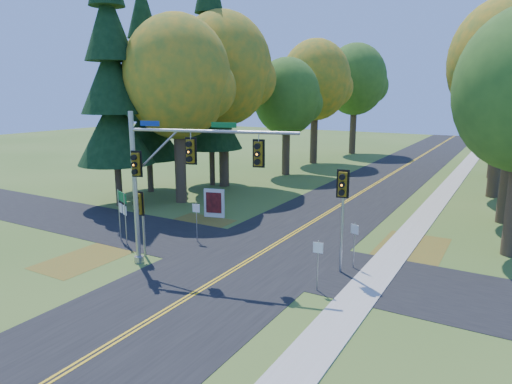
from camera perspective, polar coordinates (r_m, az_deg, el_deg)
The scene contains 27 objects.
ground at distance 22.89m, azimuth -2.20°, elevation -9.34°, with size 160.00×160.00×0.00m, color #3B5E21.
road_main at distance 22.89m, azimuth -2.20°, elevation -9.32°, with size 8.00×160.00×0.02m, color black.
road_cross at distance 24.49m, azimuth 0.33°, elevation -7.83°, with size 60.00×6.00×0.02m, color black.
centerline_left at distance 22.93m, azimuth -2.42°, elevation -9.24°, with size 0.10×160.00×0.01m, color gold.
centerline_right at distance 22.83m, azimuth -1.99°, elevation -9.33°, with size 0.10×160.00×0.01m, color gold.
sidewalk_east at distance 20.50m, azimuth 12.96°, elevation -12.28°, with size 1.60×160.00×0.06m, color #9E998E.
leaf_patch_w_near at distance 29.57m, azimuth -8.73°, elevation -4.39°, with size 4.00×6.00×0.00m, color brown.
leaf_patch_e at distance 25.80m, azimuth 18.29°, elevation -7.42°, with size 3.50×8.00×0.00m, color brown.
leaf_patch_w_far at distance 25.56m, azimuth -20.48°, elevation -7.77°, with size 3.00×5.00×0.00m, color brown.
tree_w_a at distance 35.44m, azimuth -9.64°, elevation 13.87°, with size 8.00×8.00×14.15m.
tree_w_b at distance 41.36m, azimuth -4.02°, elevation 15.00°, with size 8.60×8.60×15.38m.
tree_w_c at distance 47.30m, azimuth 3.96°, elevation 11.73°, with size 6.80×6.80×11.91m.
tree_e_c at distance 41.70m, azimuth 28.95°, elevation 13.92°, with size 8.80×8.80×15.79m.
tree_w_d at distance 55.48m, azimuth 7.55°, elevation 13.65°, with size 8.20×8.20×14.56m.
tree_e_d at distance 50.84m, azimuth 28.29°, elevation 10.69°, with size 7.00×7.00×12.32m.
tree_w_e at distance 65.29m, azimuth 12.38°, elevation 13.53°, with size 8.40×8.40×14.97m.
pine_a at distance 35.29m, azimuth -17.57°, elevation 12.99°, with size 5.60×5.60×19.48m.
pine_b at distance 39.87m, azimuth -13.57°, elevation 11.62°, with size 5.60×5.60×17.31m.
pine_c at distance 41.83m, azimuth -5.73°, elevation 14.01°, with size 5.60×5.60×20.56m.
traffic_mast at distance 21.97m, azimuth -10.43°, elevation 2.77°, with size 8.11×2.62×7.59m.
east_signal_pole at distance 21.32m, azimuth 10.76°, elevation -0.44°, with size 0.58×0.68×5.04m.
ped_signal_pole at distance 24.09m, azimuth -14.33°, elevation -2.01°, with size 0.56×0.65×3.55m.
route_sign_cluster at distance 27.04m, azimuth -16.40°, elevation -1.70°, with size 1.30×0.61×3.02m.
info_kiosk at distance 31.48m, azimuth -5.25°, elevation -1.41°, with size 1.43×0.57×1.98m.
reg_sign_e_north at distance 22.74m, azimuth 12.19°, elevation -5.56°, with size 0.42×0.18×2.30m.
reg_sign_e_south at distance 19.93m, azimuth 7.74°, elevation -8.02°, with size 0.44×0.09×2.28m.
reg_sign_w at distance 26.36m, azimuth -7.46°, elevation -2.89°, with size 0.44×0.12×2.30m.
Camera 1 is at (11.44, -17.92, 8.48)m, focal length 32.00 mm.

